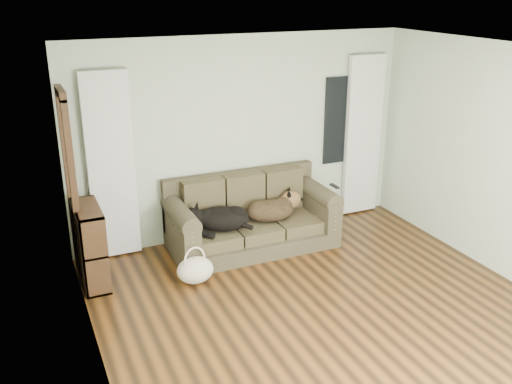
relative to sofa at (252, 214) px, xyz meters
name	(u,v)px	position (x,y,z in m)	size (l,w,h in m)	color
floor	(340,325)	(0.09, -1.97, -0.45)	(5.00, 5.00, 0.00)	black
ceiling	(356,58)	(0.09, -1.97, 2.15)	(5.00, 5.00, 0.00)	white
wall_back	(242,138)	(0.09, 0.53, 0.85)	(4.50, 0.04, 2.60)	#AFBBA5
wall_left	(95,246)	(-2.16, -1.97, 0.85)	(0.04, 5.00, 2.60)	#AFBBA5
curtain_left	(111,167)	(-1.61, 0.45, 0.70)	(0.55, 0.08, 2.25)	silver
curtain_right	(363,136)	(1.89, 0.45, 0.70)	(0.55, 0.08, 2.25)	silver
window_pane	(341,120)	(1.54, 0.50, 0.95)	(0.50, 0.03, 1.20)	black
door_casing	(72,191)	(-2.11, 0.08, 0.60)	(0.07, 0.60, 2.10)	black
sofa	(252,214)	(0.00, 0.00, 0.00)	(2.06, 0.89, 0.84)	#3B3227
dog_black_lab	(219,219)	(-0.47, -0.06, 0.03)	(0.67, 0.47, 0.28)	black
dog_shepherd	(272,208)	(0.27, -0.02, 0.04)	(0.65, 0.46, 0.29)	black
tv_remote	(334,186)	(1.07, -0.19, 0.28)	(0.05, 0.18, 0.02)	black
tote_bag	(195,270)	(-0.96, -0.59, -0.29)	(0.42, 0.32, 0.31)	silver
bookshelf	(90,242)	(-2.00, -0.12, 0.05)	(0.27, 0.73, 0.91)	black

